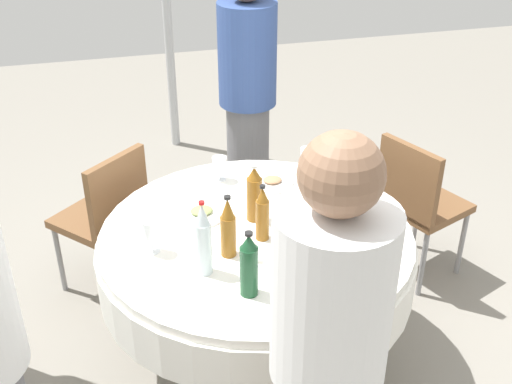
# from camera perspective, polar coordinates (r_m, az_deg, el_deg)

# --- Properties ---
(ground_plane) EXTENTS (10.00, 10.00, 0.00)m
(ground_plane) POSITION_cam_1_polar(r_m,az_deg,el_deg) (3.28, 0.00, -14.39)
(ground_plane) COLOR gray
(dining_table) EXTENTS (1.43, 1.43, 0.74)m
(dining_table) POSITION_cam_1_polar(r_m,az_deg,el_deg) (2.90, 0.00, -6.00)
(dining_table) COLOR white
(dining_table) RESTS_ON ground_plane
(bottle_dark_green_inner) EXTENTS (0.07, 0.07, 0.28)m
(bottle_dark_green_inner) POSITION_cam_1_polar(r_m,az_deg,el_deg) (2.39, -0.64, -6.67)
(bottle_dark_green_inner) COLOR #194728
(bottle_dark_green_inner) RESTS_ON dining_table
(bottle_green_east) EXTENTS (0.06, 0.06, 0.27)m
(bottle_green_east) POSITION_cam_1_polar(r_m,az_deg,el_deg) (2.67, 7.38, -2.80)
(bottle_green_east) COLOR #2D6B38
(bottle_green_east) RESTS_ON dining_table
(bottle_amber_far) EXTENTS (0.06, 0.06, 0.27)m
(bottle_amber_far) POSITION_cam_1_polar(r_m,az_deg,el_deg) (2.70, 0.59, -2.03)
(bottle_amber_far) COLOR #8C5619
(bottle_amber_far) RESTS_ON dining_table
(bottle_amber_mid) EXTENTS (0.07, 0.07, 0.28)m
(bottle_amber_mid) POSITION_cam_1_polar(r_m,az_deg,el_deg) (2.83, -0.15, -0.20)
(bottle_amber_mid) COLOR #8C5619
(bottle_amber_mid) RESTS_ON dining_table
(bottle_amber_south) EXTENTS (0.07, 0.07, 0.28)m
(bottle_amber_south) POSITION_cam_1_polar(r_m,az_deg,el_deg) (2.60, -2.54, -3.29)
(bottle_amber_south) COLOR #8C5619
(bottle_amber_south) RESTS_ON dining_table
(bottle_clear_left) EXTENTS (0.06, 0.06, 0.33)m
(bottle_clear_left) POSITION_cam_1_polar(r_m,az_deg,el_deg) (2.49, -4.78, -4.36)
(bottle_clear_left) COLOR silver
(bottle_clear_left) RESTS_ON dining_table
(wine_glass_mid) EXTENTS (0.07, 0.07, 0.16)m
(wine_glass_mid) POSITION_cam_1_polar(r_m,az_deg,el_deg) (2.66, -9.47, -3.42)
(wine_glass_mid) COLOR white
(wine_glass_mid) RESTS_ON dining_table
(wine_glass_south) EXTENTS (0.07, 0.07, 0.13)m
(wine_glass_south) POSITION_cam_1_polar(r_m,az_deg,el_deg) (3.19, -3.33, 2.56)
(wine_glass_south) COLOR white
(wine_glass_south) RESTS_ON dining_table
(wine_glass_left) EXTENTS (0.08, 0.08, 0.15)m
(wine_glass_left) POSITION_cam_1_polar(r_m,az_deg,el_deg) (2.83, 7.87, -1.24)
(wine_glass_left) COLOR white
(wine_glass_left) RESTS_ON dining_table
(wine_glass_near) EXTENTS (0.06, 0.06, 0.14)m
(wine_glass_near) POSITION_cam_1_polar(r_m,az_deg,el_deg) (3.26, 4.59, 3.32)
(wine_glass_near) COLOR white
(wine_glass_near) RESTS_ON dining_table
(plate_outer) EXTENTS (0.21, 0.21, 0.04)m
(plate_outer) POSITION_cam_1_polar(r_m,az_deg,el_deg) (3.18, 1.49, 0.89)
(plate_outer) COLOR white
(plate_outer) RESTS_ON dining_table
(plate_rear) EXTENTS (0.25, 0.25, 0.04)m
(plate_rear) POSITION_cam_1_polar(r_m,az_deg,el_deg) (2.65, 3.52, -5.78)
(plate_rear) COLOR white
(plate_rear) RESTS_ON dining_table
(plate_front) EXTENTS (0.23, 0.23, 0.04)m
(plate_front) POSITION_cam_1_polar(r_m,az_deg,el_deg) (2.93, -4.93, -1.92)
(plate_front) COLOR white
(plate_front) RESTS_ON dining_table
(plate_right) EXTENTS (0.25, 0.25, 0.02)m
(plate_right) POSITION_cam_1_polar(r_m,az_deg,el_deg) (3.05, 8.71, -0.85)
(plate_right) COLOR white
(plate_right) RESTS_ON dining_table
(spoon_east) EXTENTS (0.15, 0.12, 0.00)m
(spoon_east) POSITION_cam_1_polar(r_m,az_deg,el_deg) (2.45, 3.08, -9.44)
(spoon_east) COLOR silver
(spoon_east) RESTS_ON dining_table
(spoon_far) EXTENTS (0.18, 0.03, 0.00)m
(spoon_far) POSITION_cam_1_polar(r_m,az_deg,el_deg) (2.94, 4.45, -2.01)
(spoon_far) COLOR silver
(spoon_far) RESTS_ON dining_table
(person_far) EXTENTS (0.34, 0.34, 1.68)m
(person_far) POSITION_cam_1_polar(r_m,az_deg,el_deg) (1.97, 6.33, -16.22)
(person_far) COLOR #4C3F33
(person_far) RESTS_ON ground_plane
(person_mid) EXTENTS (0.34, 0.34, 1.69)m
(person_mid) POSITION_cam_1_polar(r_m,az_deg,el_deg) (3.78, -0.75, 8.16)
(person_mid) COLOR slate
(person_mid) RESTS_ON ground_plane
(chair_left) EXTENTS (0.52, 0.52, 0.87)m
(chair_left) POSITION_cam_1_polar(r_m,az_deg,el_deg) (3.60, 14.36, -0.58)
(chair_left) COLOR brown
(chair_left) RESTS_ON ground_plane
(chair_near) EXTENTS (0.56, 0.56, 0.87)m
(chair_near) POSITION_cam_1_polar(r_m,az_deg,el_deg) (3.47, -13.29, -1.77)
(chair_near) COLOR brown
(chair_near) RESTS_ON ground_plane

